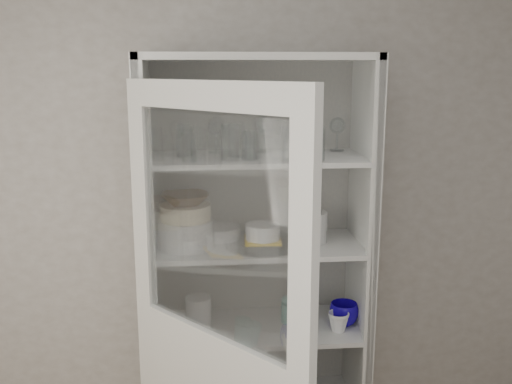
% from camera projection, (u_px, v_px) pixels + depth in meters
% --- Properties ---
extents(wall_back, '(3.60, 0.02, 2.60)m').
position_uv_depth(wall_back, '(211.00, 223.00, 2.79)').
color(wall_back, gray).
rests_on(wall_back, ground).
extents(pantry_cabinet, '(1.00, 0.45, 2.10)m').
position_uv_depth(pantry_cabinet, '(255.00, 303.00, 2.72)').
color(pantry_cabinet, silver).
rests_on(pantry_cabinet, floor).
extents(tumbler_0, '(0.07, 0.07, 0.12)m').
position_uv_depth(tumbler_0, '(189.00, 147.00, 2.32)').
color(tumbler_0, silver).
rests_on(tumbler_0, shelf_glass).
extents(tumbler_1, '(0.09, 0.09, 0.15)m').
position_uv_depth(tumbler_1, '(230.00, 142.00, 2.37)').
color(tumbler_1, silver).
rests_on(tumbler_1, shelf_glass).
extents(tumbler_2, '(0.06, 0.06, 0.13)m').
position_uv_depth(tumbler_2, '(251.00, 145.00, 2.38)').
color(tumbler_2, silver).
rests_on(tumbler_2, shelf_glass).
extents(tumbler_3, '(0.07, 0.07, 0.12)m').
position_uv_depth(tumbler_3, '(249.00, 145.00, 2.38)').
color(tumbler_3, silver).
rests_on(tumbler_3, shelf_glass).
extents(tumbler_4, '(0.09, 0.09, 0.15)m').
position_uv_depth(tumbler_4, '(308.00, 142.00, 2.39)').
color(tumbler_4, silver).
rests_on(tumbler_4, shelf_glass).
extents(tumbler_5, '(0.09, 0.09, 0.14)m').
position_uv_depth(tumbler_5, '(290.00, 145.00, 2.36)').
color(tumbler_5, silver).
rests_on(tumbler_5, shelf_glass).
extents(tumbler_6, '(0.09, 0.09, 0.14)m').
position_uv_depth(tumbler_6, '(317.00, 144.00, 2.35)').
color(tumbler_6, silver).
rests_on(tumbler_6, shelf_glass).
extents(tumbler_7, '(0.07, 0.07, 0.14)m').
position_uv_depth(tumbler_7, '(184.00, 141.00, 2.46)').
color(tumbler_7, silver).
rests_on(tumbler_7, shelf_glass).
extents(tumbler_8, '(0.09, 0.09, 0.14)m').
position_uv_depth(tumbler_8, '(186.00, 140.00, 2.48)').
color(tumbler_8, silver).
rests_on(tumbler_8, shelf_glass).
extents(tumbler_9, '(0.09, 0.09, 0.14)m').
position_uv_depth(tumbler_9, '(237.00, 140.00, 2.48)').
color(tumbler_9, silver).
rests_on(tumbler_9, shelf_glass).
extents(goblet_0, '(0.08, 0.08, 0.18)m').
position_uv_depth(goblet_0, '(216.00, 133.00, 2.56)').
color(goblet_0, silver).
rests_on(goblet_0, shelf_glass).
extents(goblet_1, '(0.08, 0.08, 0.18)m').
position_uv_depth(goblet_1, '(262.00, 133.00, 2.58)').
color(goblet_1, silver).
rests_on(goblet_1, shelf_glass).
extents(goblet_2, '(0.08, 0.08, 0.17)m').
position_uv_depth(goblet_2, '(265.00, 134.00, 2.59)').
color(goblet_2, silver).
rests_on(goblet_2, shelf_glass).
extents(goblet_3, '(0.08, 0.08, 0.17)m').
position_uv_depth(goblet_3, '(337.00, 133.00, 2.64)').
color(goblet_3, silver).
rests_on(goblet_3, shelf_glass).
extents(plate_stack_front, '(0.25, 0.25, 0.13)m').
position_uv_depth(plate_stack_front, '(186.00, 233.00, 2.52)').
color(plate_stack_front, white).
rests_on(plate_stack_front, shelf_plates).
extents(plate_stack_back, '(0.19, 0.19, 0.06)m').
position_uv_depth(plate_stack_back, '(220.00, 232.00, 2.66)').
color(plate_stack_back, white).
rests_on(plate_stack_back, shelf_plates).
extents(cream_bowl, '(0.24, 0.24, 0.07)m').
position_uv_depth(cream_bowl, '(186.00, 212.00, 2.50)').
color(cream_bowl, '#F5E4C0').
rests_on(cream_bowl, plate_stack_front).
extents(terracotta_bowl, '(0.23, 0.23, 0.05)m').
position_uv_depth(terracotta_bowl, '(185.00, 199.00, 2.49)').
color(terracotta_bowl, '#462D17').
rests_on(terracotta_bowl, cream_bowl).
extents(glass_platter, '(0.42, 0.42, 0.02)m').
position_uv_depth(glass_platter, '(263.00, 243.00, 2.55)').
color(glass_platter, silver).
rests_on(glass_platter, shelf_plates).
extents(yellow_trivet, '(0.17, 0.17, 0.01)m').
position_uv_depth(yellow_trivet, '(263.00, 240.00, 2.55)').
color(yellow_trivet, yellow).
rests_on(yellow_trivet, glass_platter).
extents(white_ramekin, '(0.18, 0.18, 0.07)m').
position_uv_depth(white_ramekin, '(263.00, 232.00, 2.54)').
color(white_ramekin, white).
rests_on(white_ramekin, yellow_trivet).
extents(grey_bowl_stack, '(0.15, 0.15, 0.14)m').
position_uv_depth(grey_bowl_stack, '(311.00, 227.00, 2.60)').
color(grey_bowl_stack, silver).
rests_on(grey_bowl_stack, shelf_plates).
extents(mug_blue, '(0.17, 0.17, 0.11)m').
position_uv_depth(mug_blue, '(344.00, 314.00, 2.66)').
color(mug_blue, '#0C0D95').
rests_on(mug_blue, shelf_mugs).
extents(mug_teal, '(0.14, 0.14, 0.10)m').
position_uv_depth(mug_teal, '(300.00, 310.00, 2.72)').
color(mug_teal, '#2D8076').
rests_on(mug_teal, shelf_mugs).
extents(mug_white, '(0.11, 0.11, 0.09)m').
position_uv_depth(mug_white, '(338.00, 322.00, 2.60)').
color(mug_white, white).
rests_on(mug_white, shelf_mugs).
extents(teal_jar, '(0.09, 0.09, 0.11)m').
position_uv_depth(teal_jar, '(291.00, 311.00, 2.69)').
color(teal_jar, '#2D8076').
rests_on(teal_jar, shelf_mugs).
extents(measuring_cups, '(0.09, 0.09, 0.04)m').
position_uv_depth(measuring_cups, '(188.00, 331.00, 2.56)').
color(measuring_cups, silver).
rests_on(measuring_cups, shelf_mugs).
extents(white_canister, '(0.14, 0.14, 0.14)m').
position_uv_depth(white_canister, '(198.00, 312.00, 2.65)').
color(white_canister, white).
rests_on(white_canister, shelf_mugs).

